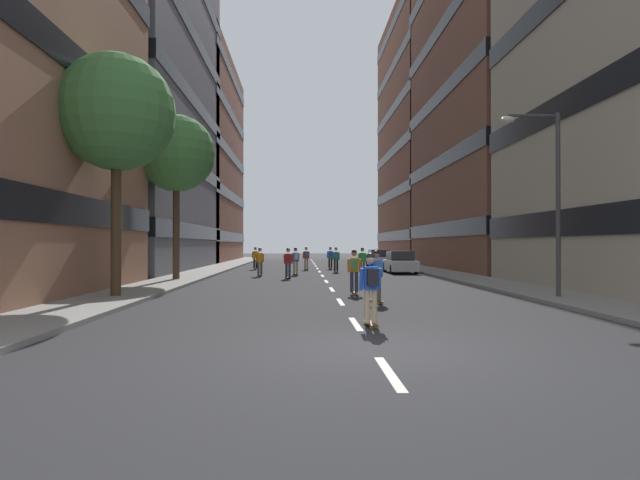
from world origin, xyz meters
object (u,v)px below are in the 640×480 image
(skater_3, at_px, (371,285))
(skater_8, at_px, (306,257))
(skater_4, at_px, (260,260))
(skater_5, at_px, (354,269))
(skater_0, at_px, (330,257))
(skater_7, at_px, (362,260))
(street_tree_near, at_px, (176,154))
(skater_10, at_px, (255,257))
(parked_car_mid, at_px, (379,259))
(street_tree_mid, at_px, (116,113))
(skater_1, at_px, (377,273))
(skater_2, at_px, (336,258))
(skater_6, at_px, (296,259))
(streetlamp_right, at_px, (548,183))
(parked_car_near, at_px, (400,263))
(skater_9, at_px, (288,261))

(skater_3, distance_m, skater_8, 28.10)
(skater_4, xyz_separation_m, skater_5, (4.64, -12.07, 0.03))
(skater_0, relative_size, skater_7, 1.00)
(street_tree_near, xyz_separation_m, skater_10, (3.08, 13.18, -5.83))
(parked_car_mid, relative_size, skater_7, 2.47)
(skater_10, bearing_deg, skater_0, 4.27)
(street_tree_mid, bearing_deg, skater_4, 73.14)
(street_tree_near, relative_size, skater_1, 4.93)
(parked_car_mid, bearing_deg, skater_4, -125.36)
(street_tree_near, bearing_deg, street_tree_mid, -90.00)
(skater_2, height_order, skater_6, same)
(street_tree_near, height_order, skater_8, street_tree_near)
(skater_8, bearing_deg, streetlamp_right, -69.61)
(skater_5, bearing_deg, streetlamp_right, -19.90)
(parked_car_near, xyz_separation_m, streetlamp_right, (1.89, -17.85, 3.44))
(skater_1, height_order, skater_6, same)
(parked_car_mid, relative_size, skater_2, 2.47)
(street_tree_mid, xyz_separation_m, skater_7, (10.57, 14.12, -5.73))
(skater_0, xyz_separation_m, skater_10, (-5.93, -0.44, 0.00))
(streetlamp_right, distance_m, skater_6, 18.36)
(skater_8, relative_size, skater_9, 1.00)
(skater_7, bearing_deg, skater_10, 132.32)
(street_tree_mid, xyz_separation_m, skater_3, (8.34, -6.60, -5.70))
(skater_6, relative_size, skater_10, 1.00)
(skater_1, bearing_deg, street_tree_mid, 170.48)
(skater_1, relative_size, skater_6, 1.00)
(parked_car_near, relative_size, skater_4, 2.47)
(parked_car_mid, height_order, skater_3, skater_3)
(streetlamp_right, bearing_deg, skater_1, -174.06)
(parked_car_near, distance_m, skater_6, 7.52)
(skater_5, relative_size, skater_7, 1.00)
(skater_7, xyz_separation_m, skater_9, (-4.65, -2.98, 0.03))
(skater_5, bearing_deg, skater_9, 106.43)
(parked_car_near, relative_size, skater_0, 2.47)
(parked_car_mid, distance_m, skater_9, 17.40)
(parked_car_near, bearing_deg, skater_2, 168.09)
(street_tree_near, bearing_deg, skater_2, 43.64)
(parked_car_near, distance_m, skater_4, 9.98)
(streetlamp_right, xyz_separation_m, skater_9, (-9.48, 12.04, -3.12))
(streetlamp_right, xyz_separation_m, skater_5, (-6.64, 2.40, -3.12))
(streetlamp_right, distance_m, skater_4, 18.62)
(skater_3, xyz_separation_m, skater_7, (2.23, 20.72, -0.03))
(skater_0, relative_size, skater_2, 1.00)
(street_tree_mid, relative_size, skater_5, 4.89)
(skater_2, distance_m, skater_4, 6.61)
(skater_0, bearing_deg, parked_car_mid, 41.84)
(streetlamp_right, xyz_separation_m, skater_7, (-4.83, 15.02, -3.15))
(street_tree_near, xyz_separation_m, skater_9, (5.91, 1.98, -5.80))
(skater_5, bearing_deg, skater_8, 94.81)
(skater_2, distance_m, skater_3, 24.48)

